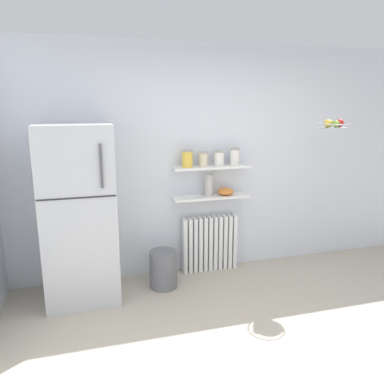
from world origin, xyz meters
TOP-DOWN VIEW (x-y plane):
  - ground_plane at (0.00, 0.50)m, footprint 7.04×7.04m
  - back_wall at (0.00, 2.05)m, footprint 7.04×0.10m
  - refrigerator at (-1.41, 1.66)m, footprint 0.70×0.71m
  - radiator at (0.04, 1.92)m, footprint 0.66×0.12m
  - wall_shelf_lower at (0.04, 1.89)m, footprint 0.88×0.22m
  - wall_shelf_upper at (0.04, 1.89)m, footprint 0.88×0.22m
  - storage_jar_0 at (-0.24, 1.89)m, footprint 0.12×0.12m
  - storage_jar_1 at (-0.05, 1.89)m, footprint 0.10×0.10m
  - storage_jar_2 at (0.13, 1.89)m, footprint 0.11×0.11m
  - storage_jar_3 at (0.32, 1.89)m, footprint 0.11×0.11m
  - vase at (0.01, 1.89)m, footprint 0.08×0.08m
  - shelf_bowl at (0.22, 1.89)m, footprint 0.19×0.19m
  - trash_bin at (-0.58, 1.63)m, footprint 0.29×0.29m
  - hanging_fruit_basket at (1.28, 1.45)m, footprint 0.33×0.33m

SIDE VIEW (x-z plane):
  - ground_plane at x=0.00m, z-range 0.00..0.00m
  - trash_bin at x=-0.58m, z-range 0.00..0.41m
  - radiator at x=0.04m, z-range 0.00..0.66m
  - refrigerator at x=-1.41m, z-range 0.00..1.77m
  - wall_shelf_lower at x=0.04m, z-range 0.89..0.92m
  - shelf_bowl at x=0.22m, z-range 0.92..1.00m
  - vase at x=0.01m, z-range 0.92..1.17m
  - wall_shelf_upper at x=0.04m, z-range 1.24..1.27m
  - back_wall at x=0.00m, z-range 0.00..2.60m
  - storage_jar_1 at x=-0.05m, z-range 1.26..1.43m
  - storage_jar_2 at x=0.13m, z-range 1.26..1.44m
  - storage_jar_0 at x=-0.24m, z-range 1.26..1.45m
  - storage_jar_3 at x=0.32m, z-range 1.26..1.46m
  - hanging_fruit_basket at x=1.28m, z-range 1.68..1.78m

